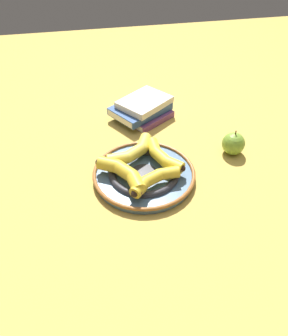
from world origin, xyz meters
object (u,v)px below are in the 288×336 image
object	(u,v)px
banana_a	(124,173)
apple	(233,144)
decorative_bowl	(144,174)
book_stack	(142,109)
banana_c	(162,155)
banana_b	(132,152)
banana_d	(155,179)

from	to	relation	value
banana_a	apple	bearing A→B (deg)	-110.98
decorative_bowl	book_stack	distance (m)	0.34
banana_c	apple	bearing A→B (deg)	75.49
banana_a	book_stack	distance (m)	0.38
banana_b	apple	distance (m)	0.33
apple	banana_d	bearing A→B (deg)	113.57
banana_d	decorative_bowl	bearing A→B (deg)	-98.31
decorative_bowl	banana_d	distance (m)	0.07
banana_d	apple	size ratio (longest dim) A/B	1.95
banana_a	book_stack	world-z (taller)	book_stack
decorative_bowl	banana_d	bearing A→B (deg)	-164.49
banana_c	book_stack	size ratio (longest dim) A/B	0.69
banana_a	banana_c	xyz separation A→B (m)	(0.06, -0.12, -0.00)
banana_a	banana_b	distance (m)	0.10
decorative_bowl	banana_d	xyz separation A→B (m)	(-0.06, -0.02, 0.03)
banana_a	banana_d	distance (m)	0.09
decorative_bowl	apple	size ratio (longest dim) A/B	3.56
banana_c	banana_d	size ratio (longest dim) A/B	1.03
decorative_bowl	banana_c	xyz separation A→B (m)	(0.03, -0.06, 0.03)
banana_b	apple	xyz separation A→B (m)	(-0.00, -0.33, -0.01)
banana_b	decorative_bowl	bearing A→B (deg)	-103.85
banana_b	book_stack	bearing A→B (deg)	37.75
banana_a	apple	xyz separation A→B (m)	(0.09, -0.37, -0.02)
banana_b	book_stack	distance (m)	0.28
banana_a	book_stack	xyz separation A→B (m)	(0.36, -0.13, -0.02)
banana_a	book_stack	size ratio (longest dim) A/B	0.70
banana_d	apple	distance (m)	0.31
banana_b	apple	world-z (taller)	apple
banana_d	banana_c	bearing A→B (deg)	-137.83
decorative_bowl	apple	bearing A→B (deg)	-78.75
banana_c	decorative_bowl	bearing A→B (deg)	-84.23
banana_d	banana_b	bearing A→B (deg)	-95.89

